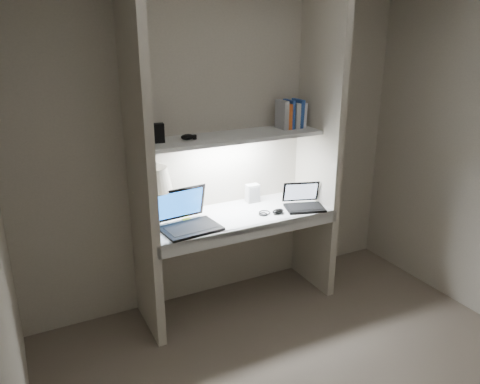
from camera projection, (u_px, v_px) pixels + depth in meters
back_wall at (222, 145)px, 3.66m from camera, size 3.20×0.01×2.50m
alcove_panel_left at (140, 165)px, 3.11m from camera, size 0.06×0.55×2.50m
alcove_panel_right at (319, 143)px, 3.74m from camera, size 0.06×0.55×2.50m
desk at (238, 216)px, 3.59m from camera, size 1.40×0.55×0.04m
desk_apron at (254, 232)px, 3.38m from camera, size 1.46×0.03×0.10m
shelf at (232, 137)px, 3.47m from camera, size 1.40×0.36×0.03m
strip_light at (232, 140)px, 3.48m from camera, size 0.60×0.04×0.02m
table_lamp at (152, 186)px, 3.33m from camera, size 0.29×0.29×0.42m
laptop_main at (186, 219)px, 3.33m from camera, size 0.44×0.39×0.27m
laptop_netbook at (303, 202)px, 3.71m from camera, size 0.36×0.33×0.19m
speaker at (252, 193)px, 3.81m from camera, size 0.11×0.08×0.15m
mouse at (278, 211)px, 3.59m from camera, size 0.11×0.08×0.04m
cable_coil at (265, 213)px, 3.59m from camera, size 0.10×0.10×0.01m
sticky_note at (187, 220)px, 3.47m from camera, size 0.08×0.08×0.00m
book_row at (291, 115)px, 3.70m from camera, size 0.21×0.15×0.22m
shelf_box at (158, 133)px, 3.22m from camera, size 0.08×0.06×0.13m
shelf_gadget at (187, 137)px, 3.31m from camera, size 0.10×0.07×0.04m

